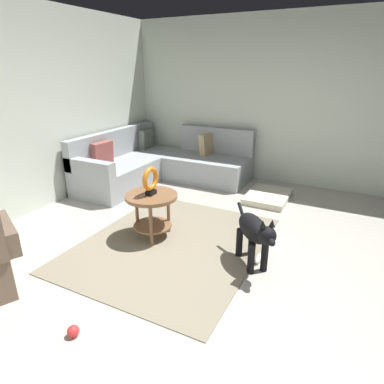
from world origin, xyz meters
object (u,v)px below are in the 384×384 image
at_px(sectional_couch, 160,165).
at_px(side_table, 152,204).
at_px(dog_toy_bone, 258,259).
at_px(torus_sculpture, 150,180).
at_px(dog_bed_mat, 268,197).
at_px(dog_toy_ball, 73,331).
at_px(dog, 255,232).

bearing_deg(sectional_couch, side_table, -150.33).
height_order(side_table, dog_toy_bone, side_table).
relative_size(side_table, torus_sculpture, 1.84).
bearing_deg(dog_toy_bone, torus_sculpture, 92.20).
bearing_deg(dog_bed_mat, dog_toy_ball, 170.09).
relative_size(side_table, dog_bed_mat, 0.75).
distance_m(dog_bed_mat, dog_toy_ball, 3.41).
relative_size(sectional_couch, dog_bed_mat, 2.81).
xyz_separation_m(dog_bed_mat, dog_toy_ball, (-3.36, 0.59, 0.00)).
bearing_deg(dog, side_table, -42.87).
xyz_separation_m(sectional_couch, dog, (-1.85, -2.26, 0.09)).
distance_m(torus_sculpture, dog_toy_bone, 1.44).
bearing_deg(dog_toy_ball, side_table, 11.56).
relative_size(dog, dog_toy_ball, 7.40).
relative_size(side_table, dog_toy_ball, 6.56).
height_order(dog_bed_mat, dog_toy_ball, dog_toy_ball).
distance_m(side_table, dog_toy_bone, 1.33).
xyz_separation_m(sectional_couch, side_table, (-1.80, -1.03, 0.12)).
bearing_deg(dog_toy_ball, dog_bed_mat, -9.91).
bearing_deg(sectional_couch, dog, -129.27).
height_order(side_table, dog, dog).
distance_m(dog_bed_mat, dog, 1.89).
distance_m(dog_bed_mat, dog_toy_bone, 1.78).
xyz_separation_m(torus_sculpture, dog_toy_ball, (-1.57, -0.32, -0.67)).
distance_m(side_table, dog_bed_mat, 2.04).
distance_m(sectional_couch, torus_sculpture, 2.11).
height_order(torus_sculpture, dog_bed_mat, torus_sculpture).
xyz_separation_m(sectional_couch, torus_sculpture, (-1.80, -1.03, 0.42)).
bearing_deg(torus_sculpture, dog_bed_mat, -26.97).
xyz_separation_m(side_table, torus_sculpture, (0.00, -0.00, 0.29)).
bearing_deg(dog, torus_sculpture, -42.87).
bearing_deg(dog_toy_bone, dog_bed_mat, 11.62).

